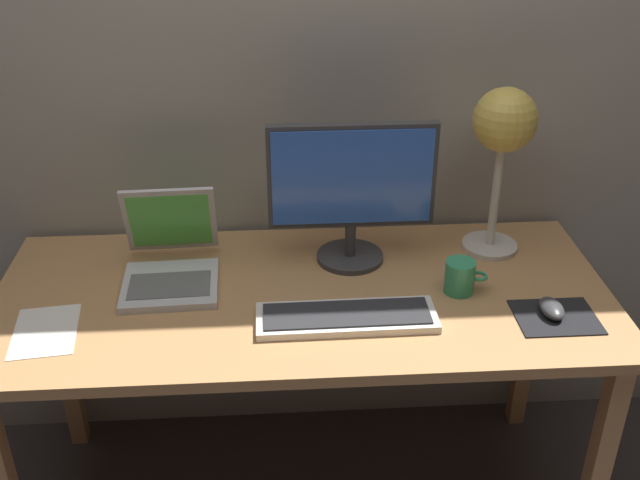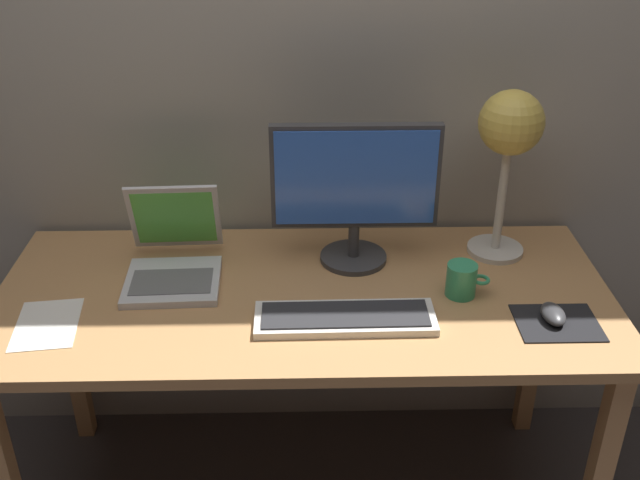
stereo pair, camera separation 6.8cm
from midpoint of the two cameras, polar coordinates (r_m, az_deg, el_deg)
name	(u,v)px [view 1 (the left image)]	position (r m, az deg, el deg)	size (l,w,h in m)	color
back_wall	(294,38)	(2.09, -2.98, 15.20)	(4.80, 0.06, 2.60)	#9E998E
desk	(303,317)	(1.98, -2.29, -5.93)	(1.60, 0.70, 0.74)	tan
monitor	(352,186)	(1.98, 1.45, 4.16)	(0.45, 0.18, 0.40)	#38383A
keyboard_main	(347,317)	(1.82, 0.98, -5.94)	(0.44, 0.14, 0.03)	silver
laptop	(170,254)	(2.02, -12.33, -1.04)	(0.26, 0.31, 0.23)	silver
desk_lamp	(504,132)	(2.04, 12.95, 8.09)	(0.17, 0.17, 0.47)	beige
mousepad	(556,317)	(1.92, 16.63, -5.68)	(0.20, 0.16, 0.00)	black
mouse	(552,308)	(1.92, 16.34, -5.05)	(0.06, 0.10, 0.03)	#38383A
coffee_mug	(460,277)	(1.95, 9.71, -2.80)	(0.11, 0.08, 0.09)	#339966
paper_sheet_near_mouse	(45,331)	(1.92, -21.24, -6.52)	(0.15, 0.21, 0.00)	white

